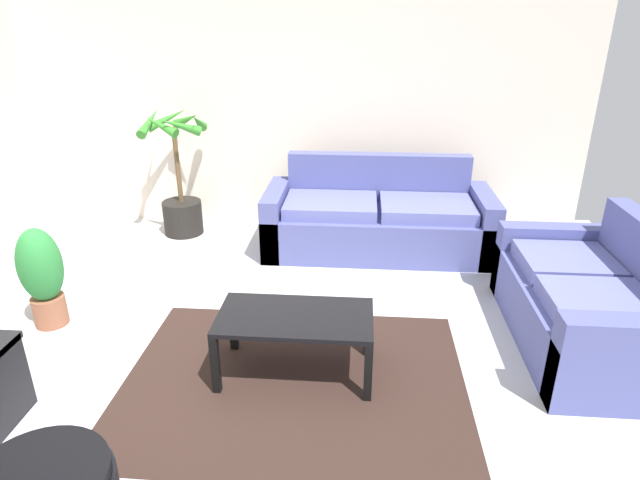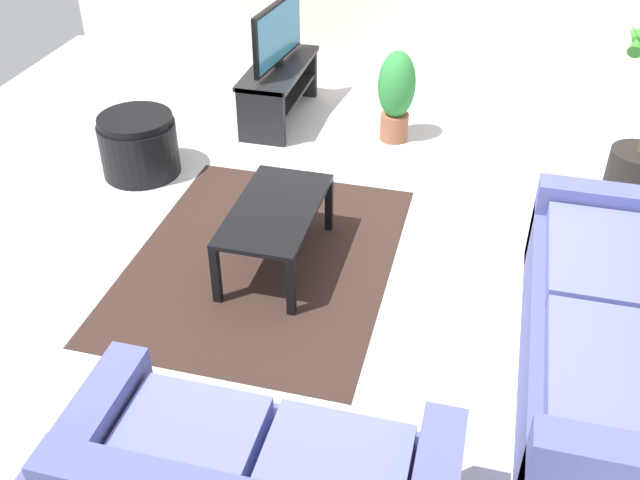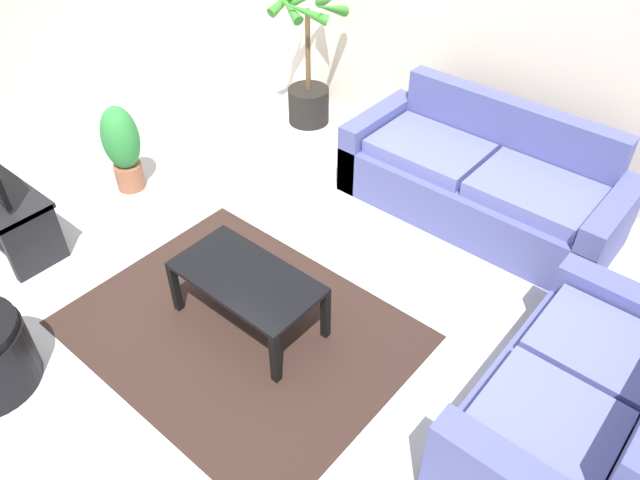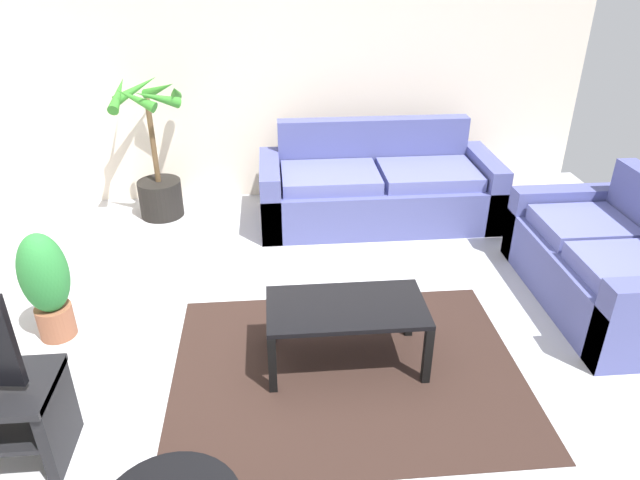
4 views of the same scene
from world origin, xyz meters
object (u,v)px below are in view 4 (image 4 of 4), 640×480
(potted_palm, at_px, (157,168))
(potted_plant_small, at_px, (46,283))
(couch_loveseat, at_px, (610,267))
(coffee_table, at_px, (346,313))
(couch_main, at_px, (377,190))

(potted_palm, relative_size, potted_plant_small, 1.70)
(couch_loveseat, height_order, coffee_table, couch_loveseat)
(couch_main, relative_size, potted_palm, 1.65)
(potted_plant_small, bearing_deg, couch_main, 33.06)
(couch_loveseat, relative_size, potted_plant_small, 2.07)
(couch_main, distance_m, coffee_table, 2.16)
(coffee_table, bearing_deg, couch_loveseat, 14.45)
(coffee_table, distance_m, potted_plant_small, 1.99)
(couch_loveseat, distance_m, potted_palm, 3.99)
(potted_palm, bearing_deg, potted_plant_small, -102.65)
(couch_loveseat, relative_size, potted_palm, 1.21)
(couch_main, distance_m, potted_plant_small, 3.00)
(couch_main, xyz_separation_m, potted_plant_small, (-2.51, -1.63, 0.12))
(couch_loveseat, bearing_deg, couch_main, 133.05)
(coffee_table, relative_size, potted_palm, 0.74)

